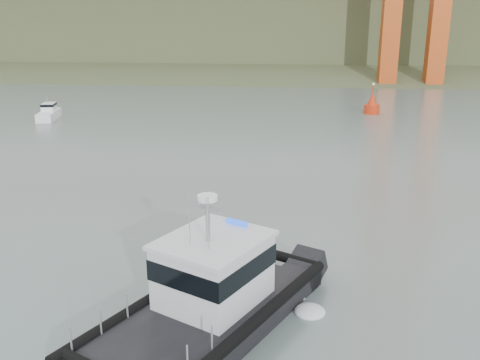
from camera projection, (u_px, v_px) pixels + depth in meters
name	position (u px, v px, depth m)	size (l,w,h in m)	color
ground	(260.00, 285.00, 25.14)	(400.00, 400.00, 0.00)	slate
headlands	(288.00, 34.00, 142.33)	(500.00, 105.36, 27.12)	#394A2A
patrol_boat	(209.00, 296.00, 21.21)	(9.59, 12.81, 5.90)	black
motorboat	(49.00, 113.00, 64.61)	(2.71, 5.59, 2.95)	white
nav_buoy	(372.00, 105.00, 68.02)	(1.98, 1.98, 4.13)	red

